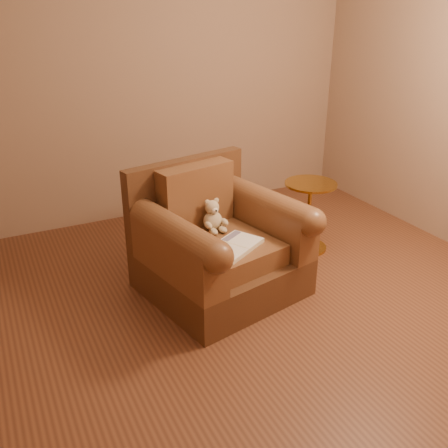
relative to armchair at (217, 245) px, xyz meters
name	(u,v)px	position (x,y,z in m)	size (l,w,h in m)	color
floor	(262,307)	(0.16, -0.39, -0.35)	(4.00, 4.00, 0.00)	brown
room	(272,48)	(0.16, -0.39, 1.37)	(4.02, 4.02, 2.71)	#94735B
armchair	(217,245)	(0.00, 0.00, 0.00)	(1.18, 1.14, 0.90)	#502F1A
teddy_bear	(213,218)	(0.02, 0.09, 0.17)	(0.18, 0.19, 0.24)	tan
guidebook	(234,246)	(0.01, -0.24, 0.10)	(0.47, 0.41, 0.03)	beige
side_table	(309,214)	(0.97, 0.23, -0.03)	(0.43, 0.43, 0.60)	#BA8E33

